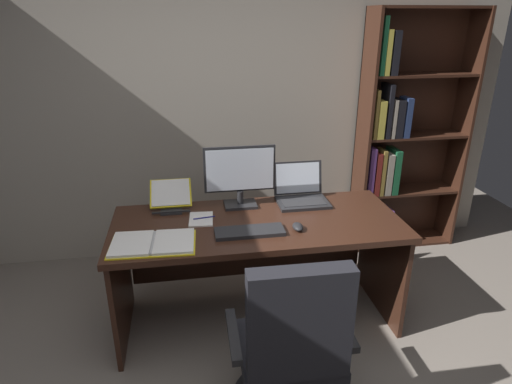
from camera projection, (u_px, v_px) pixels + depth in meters
name	position (u px, v px, depth m)	size (l,w,h in m)	color
wall_back	(224.00, 102.00, 3.60)	(4.85, 0.12, 2.64)	#A89E8E
desk	(255.00, 243.00, 2.94)	(1.85, 0.78, 0.76)	#381E14
bookshelf	(398.00, 142.00, 3.76)	(0.93, 0.29, 2.05)	#381E14
office_chair	(292.00, 356.00, 2.15)	(0.62, 0.60, 0.99)	#232326
monitor	(240.00, 176.00, 2.94)	(0.48, 0.16, 0.43)	#232326
laptop	(301.00, 194.00, 3.07)	(0.35, 0.31, 0.26)	#232326
keyboard	(250.00, 232.00, 2.63)	(0.42, 0.15, 0.02)	#232326
computer_mouse	(298.00, 227.00, 2.67)	(0.06, 0.10, 0.04)	#232326
reading_stand_with_book	(171.00, 196.00, 2.97)	(0.28, 0.27, 0.16)	#232326
open_binder	(153.00, 243.00, 2.49)	(0.50, 0.33, 0.02)	yellow
notepad	(201.00, 219.00, 2.81)	(0.15, 0.21, 0.01)	white
pen	(204.00, 218.00, 2.80)	(0.01, 0.01, 0.14)	navy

